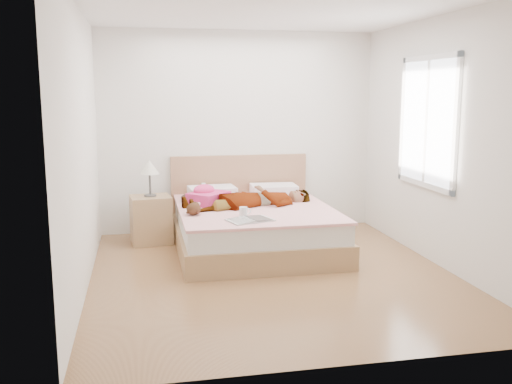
% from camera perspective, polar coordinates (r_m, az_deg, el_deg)
% --- Properties ---
extents(ground, '(4.00, 4.00, 0.00)m').
position_cam_1_polar(ground, '(5.83, 1.68, -8.23)').
color(ground, '#55311A').
rests_on(ground, ground).
extents(woman, '(1.68, 0.93, 0.22)m').
position_cam_1_polar(woman, '(6.66, -0.51, -0.40)').
color(woman, white).
rests_on(woman, bed).
extents(hair, '(0.57, 0.63, 0.08)m').
position_cam_1_polar(hair, '(7.03, -5.78, -0.48)').
color(hair, black).
rests_on(hair, bed).
extents(phone, '(0.07, 0.10, 0.05)m').
position_cam_1_polar(phone, '(6.97, -5.18, 0.66)').
color(phone, silver).
rests_on(phone, bed).
extents(room_shell, '(4.00, 4.00, 4.00)m').
position_cam_1_polar(room_shell, '(6.46, 16.76, 6.72)').
color(room_shell, white).
rests_on(room_shell, ground).
extents(bed, '(1.80, 2.08, 1.00)m').
position_cam_1_polar(bed, '(6.73, -0.31, -3.29)').
color(bed, olive).
rests_on(bed, ground).
extents(towel, '(0.56, 0.56, 0.23)m').
position_cam_1_polar(towel, '(6.76, -4.87, -0.41)').
color(towel, '#D43967').
rests_on(towel, bed).
extents(magazine, '(0.52, 0.42, 0.03)m').
position_cam_1_polar(magazine, '(5.88, -0.58, -2.80)').
color(magazine, silver).
rests_on(magazine, bed).
extents(coffee_mug, '(0.13, 0.10, 0.10)m').
position_cam_1_polar(coffee_mug, '(6.09, -1.24, -1.96)').
color(coffee_mug, silver).
rests_on(coffee_mug, bed).
extents(plush_toy, '(0.20, 0.26, 0.13)m').
position_cam_1_polar(plush_toy, '(6.19, -6.23, -1.64)').
color(plush_toy, black).
rests_on(plush_toy, bed).
extents(nightstand, '(0.52, 0.47, 1.02)m').
position_cam_1_polar(nightstand, '(7.04, -10.46, -2.34)').
color(nightstand, olive).
rests_on(nightstand, ground).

